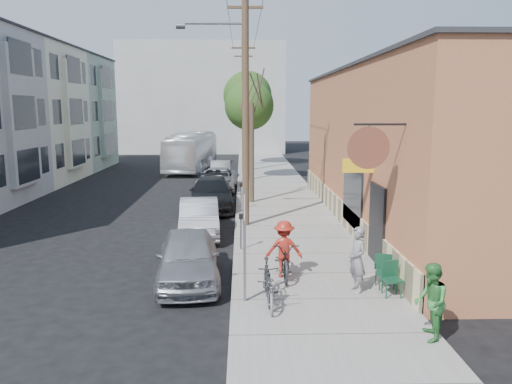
{
  "coord_description": "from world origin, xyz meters",
  "views": [
    {
      "loc": [
        2.29,
        -15.93,
        4.9
      ],
      "look_at": [
        2.87,
        4.32,
        1.5
      ],
      "focal_mm": 35.0,
      "sensor_mm": 36.0,
      "label": 1
    }
  ],
  "objects_px": {
    "parking_meter_far": "(241,191)",
    "car_3": "(217,180)",
    "patron_grey": "(357,259)",
    "patron_green": "(431,302)",
    "tree_leafy_far": "(248,96)",
    "car_0": "(188,257)",
    "tree_leafy_mid": "(249,106)",
    "tree_bare": "(252,153)",
    "parked_bike_a": "(267,281)",
    "car_1": "(199,218)",
    "utility_pole_near": "(244,96)",
    "car_2": "(212,194)",
    "parking_meter_near": "(241,225)",
    "sign_post": "(245,235)",
    "patio_chair_a": "(385,272)",
    "bus": "(192,151)",
    "patio_chair_b": "(392,279)",
    "car_4": "(221,170)",
    "parked_bike_b": "(271,290)",
    "cyclist": "(284,249)"
  },
  "relations": [
    {
      "from": "parking_meter_near",
      "to": "tree_leafy_mid",
      "type": "distance_m",
      "value": 17.58
    },
    {
      "from": "parked_bike_a",
      "to": "car_4",
      "type": "height_order",
      "value": "car_4"
    },
    {
      "from": "parking_meter_near",
      "to": "tree_bare",
      "type": "relative_size",
      "value": 0.25
    },
    {
      "from": "tree_leafy_far",
      "to": "car_0",
      "type": "relative_size",
      "value": 1.83
    },
    {
      "from": "tree_leafy_mid",
      "to": "patio_chair_b",
      "type": "height_order",
      "value": "tree_leafy_mid"
    },
    {
      "from": "parking_meter_far",
      "to": "car_3",
      "type": "bearing_deg",
      "value": 103.04
    },
    {
      "from": "utility_pole_near",
      "to": "car_0",
      "type": "height_order",
      "value": "utility_pole_near"
    },
    {
      "from": "car_0",
      "to": "sign_post",
      "type": "bearing_deg",
      "value": -54.57
    },
    {
      "from": "tree_bare",
      "to": "bus",
      "type": "distance_m",
      "value": 15.8
    },
    {
      "from": "sign_post",
      "to": "parked_bike_a",
      "type": "relative_size",
      "value": 1.63
    },
    {
      "from": "parked_bike_a",
      "to": "car_1",
      "type": "bearing_deg",
      "value": 106.01
    },
    {
      "from": "parking_meter_near",
      "to": "patio_chair_a",
      "type": "bearing_deg",
      "value": -44.83
    },
    {
      "from": "parked_bike_a",
      "to": "car_1",
      "type": "height_order",
      "value": "car_1"
    },
    {
      "from": "tree_bare",
      "to": "patron_grey",
      "type": "bearing_deg",
      "value": -79.06
    },
    {
      "from": "utility_pole_near",
      "to": "parked_bike_a",
      "type": "bearing_deg",
      "value": -86.42
    },
    {
      "from": "tree_leafy_mid",
      "to": "patron_grey",
      "type": "relative_size",
      "value": 3.77
    },
    {
      "from": "car_2",
      "to": "patron_grey",
      "type": "bearing_deg",
      "value": -72.57
    },
    {
      "from": "tree_leafy_mid",
      "to": "tree_leafy_far",
      "type": "bearing_deg",
      "value": 90.0
    },
    {
      "from": "sign_post",
      "to": "patron_grey",
      "type": "bearing_deg",
      "value": 10.88
    },
    {
      "from": "bus",
      "to": "patio_chair_b",
      "type": "bearing_deg",
      "value": -69.17
    },
    {
      "from": "patron_grey",
      "to": "patron_green",
      "type": "height_order",
      "value": "patron_grey"
    },
    {
      "from": "sign_post",
      "to": "bus",
      "type": "bearing_deg",
      "value": 98.17
    },
    {
      "from": "tree_leafy_far",
      "to": "cyclist",
      "type": "xyz_separation_m",
      "value": [
        0.68,
        -28.74,
        -4.99
      ]
    },
    {
      "from": "patron_green",
      "to": "car_4",
      "type": "bearing_deg",
      "value": -155.35
    },
    {
      "from": "parked_bike_b",
      "to": "car_0",
      "type": "bearing_deg",
      "value": 137.1
    },
    {
      "from": "car_4",
      "to": "bus",
      "type": "height_order",
      "value": "bus"
    },
    {
      "from": "sign_post",
      "to": "car_0",
      "type": "bearing_deg",
      "value": 130.63
    },
    {
      "from": "car_4",
      "to": "car_1",
      "type": "bearing_deg",
      "value": -91.89
    },
    {
      "from": "car_3",
      "to": "car_2",
      "type": "bearing_deg",
      "value": -87.59
    },
    {
      "from": "parking_meter_far",
      "to": "cyclist",
      "type": "xyz_separation_m",
      "value": [
        1.23,
        -9.86,
        -0.02
      ]
    },
    {
      "from": "patio_chair_b",
      "to": "cyclist",
      "type": "relative_size",
      "value": 0.54
    },
    {
      "from": "patio_chair_a",
      "to": "car_3",
      "type": "bearing_deg",
      "value": 125.66
    },
    {
      "from": "utility_pole_near",
      "to": "tree_bare",
      "type": "bearing_deg",
      "value": 85.42
    },
    {
      "from": "parking_meter_near",
      "to": "parking_meter_far",
      "type": "xyz_separation_m",
      "value": [
        0.0,
        7.04,
        0.0
      ]
    },
    {
      "from": "parking_meter_far",
      "to": "patron_grey",
      "type": "height_order",
      "value": "patron_grey"
    },
    {
      "from": "tree_leafy_far",
      "to": "car_1",
      "type": "relative_size",
      "value": 1.86
    },
    {
      "from": "parking_meter_near",
      "to": "parked_bike_b",
      "type": "xyz_separation_m",
      "value": [
        0.74,
        -5.02,
        -0.42
      ]
    },
    {
      "from": "car_2",
      "to": "patio_chair_b",
      "type": "bearing_deg",
      "value": -69.73
    },
    {
      "from": "parked_bike_b",
      "to": "car_2",
      "type": "relative_size",
      "value": 0.3
    },
    {
      "from": "utility_pole_near",
      "to": "car_2",
      "type": "relative_size",
      "value": 1.92
    },
    {
      "from": "utility_pole_near",
      "to": "parked_bike_b",
      "type": "distance_m",
      "value": 9.95
    },
    {
      "from": "tree_leafy_far",
      "to": "cyclist",
      "type": "height_order",
      "value": "tree_leafy_far"
    },
    {
      "from": "tree_bare",
      "to": "patio_chair_a",
      "type": "xyz_separation_m",
      "value": [
        3.3,
        -12.59,
        -2.07
      ]
    },
    {
      "from": "sign_post",
      "to": "patron_grey",
      "type": "distance_m",
      "value": 3.09
    },
    {
      "from": "tree_leafy_far",
      "to": "car_3",
      "type": "relative_size",
      "value": 1.62
    },
    {
      "from": "tree_leafy_far",
      "to": "patio_chair_a",
      "type": "height_order",
      "value": "tree_leafy_far"
    },
    {
      "from": "parking_meter_near",
      "to": "sign_post",
      "type": "bearing_deg",
      "value": -88.76
    },
    {
      "from": "parking_meter_far",
      "to": "patio_chair_a",
      "type": "distance_m",
      "value": 11.54
    },
    {
      "from": "car_1",
      "to": "car_2",
      "type": "bearing_deg",
      "value": 83.11
    },
    {
      "from": "tree_bare",
      "to": "patron_grey",
      "type": "height_order",
      "value": "tree_bare"
    }
  ]
}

